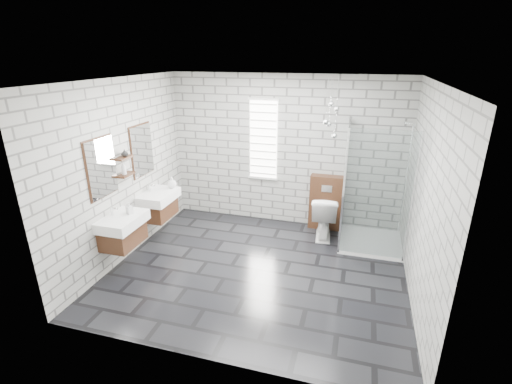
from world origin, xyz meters
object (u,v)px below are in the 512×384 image
at_px(toilet, 324,216).
at_px(vanity_left, 120,222).
at_px(vanity_right, 157,197).
at_px(cistern_panel, 326,202).
at_px(shower_enclosure, 367,218).

bearing_deg(toilet, vanity_left, 29.50).
xyz_separation_m(vanity_right, toilet, (2.71, 0.85, -0.38)).
height_order(cistern_panel, shower_enclosure, shower_enclosure).
bearing_deg(toilet, cistern_panel, -94.98).
bearing_deg(vanity_left, vanity_right, 90.00).
xyz_separation_m(vanity_right, shower_enclosure, (3.41, 0.67, -0.25)).
height_order(vanity_right, cistern_panel, vanity_right).
xyz_separation_m(vanity_left, vanity_right, (0.00, 1.01, 0.00)).
relative_size(shower_enclosure, toilet, 2.67).
bearing_deg(cistern_panel, shower_enclosure, -36.41).
bearing_deg(toilet, shower_enclosure, 160.02).
distance_m(shower_enclosure, toilet, 0.74).
relative_size(vanity_right, cistern_panel, 1.57).
relative_size(cistern_panel, shower_enclosure, 0.49).
xyz_separation_m(cistern_panel, shower_enclosure, (0.70, -0.52, 0.00)).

